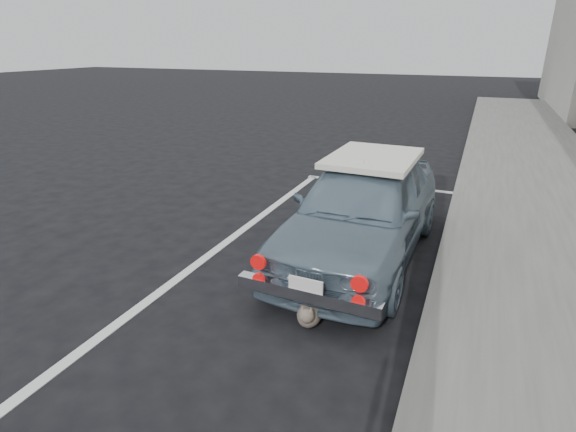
% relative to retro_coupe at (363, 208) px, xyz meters
% --- Properties ---
extents(ground, '(80.00, 80.00, 0.00)m').
position_rel_retro_coupe_xyz_m(ground, '(-0.86, -3.38, -0.63)').
color(ground, black).
rests_on(ground, ground).
extents(pline_front, '(3.00, 0.12, 0.01)m').
position_rel_retro_coupe_xyz_m(pline_front, '(-0.36, 3.12, -0.63)').
color(pline_front, silver).
rests_on(pline_front, ground).
extents(pline_side, '(0.12, 7.00, 0.01)m').
position_rel_retro_coupe_xyz_m(pline_side, '(-1.76, -0.38, -0.63)').
color(pline_side, silver).
rests_on(pline_side, ground).
extents(retro_coupe, '(1.58, 3.72, 1.25)m').
position_rel_retro_coupe_xyz_m(retro_coupe, '(0.00, 0.00, 0.00)').
color(retro_coupe, slate).
rests_on(retro_coupe, ground).
extents(cat, '(0.30, 0.55, 0.29)m').
position_rel_retro_coupe_xyz_m(cat, '(-0.06, -1.70, -0.50)').
color(cat, '#62574B').
rests_on(cat, ground).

